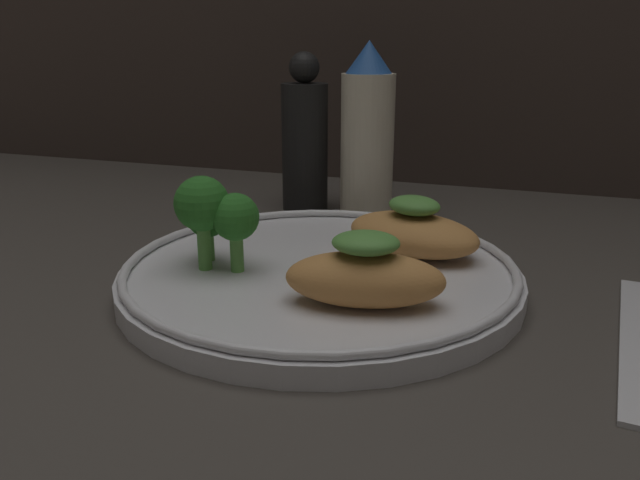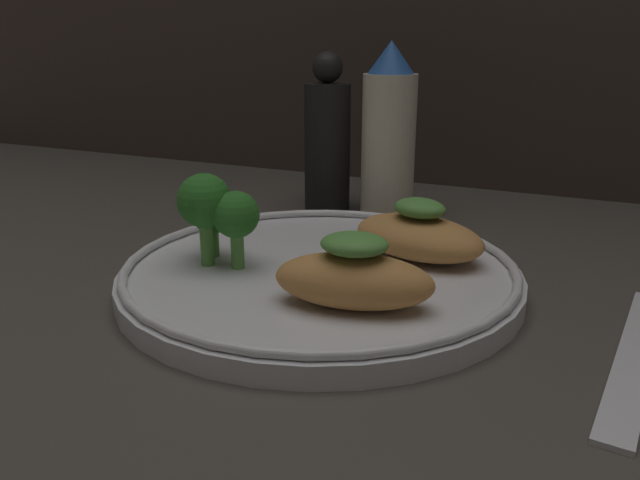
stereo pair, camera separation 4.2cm
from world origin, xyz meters
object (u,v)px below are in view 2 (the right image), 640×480
at_px(sauce_bottle, 389,135).
at_px(plate, 320,273).
at_px(broccoli_bunch, 216,210).
at_px(pepper_grinder, 327,141).

bearing_deg(sauce_bottle, plate, -84.28).
distance_m(broccoli_bunch, pepper_grinder, 0.22).
xyz_separation_m(broccoli_bunch, pepper_grinder, (-0.02, 0.22, 0.02)).
bearing_deg(broccoli_bunch, sauce_bottle, 77.50).
distance_m(plate, sauce_bottle, 0.21).
bearing_deg(pepper_grinder, plate, -66.91).
bearing_deg(plate, sauce_bottle, 95.72).
xyz_separation_m(sauce_bottle, pepper_grinder, (-0.06, 0.00, -0.01)).
xyz_separation_m(plate, sauce_bottle, (-0.02, 0.19, 0.07)).
height_order(plate, sauce_bottle, sauce_bottle).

